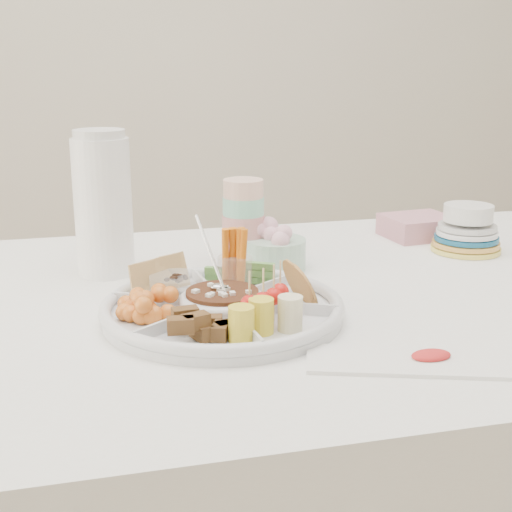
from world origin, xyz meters
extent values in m
cube|color=beige|center=(0.00, 2.00, 1.35)|extent=(4.00, 0.02, 2.70)
cube|color=white|center=(0.00, 0.00, 0.38)|extent=(1.52, 1.02, 0.76)
cylinder|color=white|center=(-0.19, -0.10, 0.78)|extent=(0.50, 0.50, 0.04)
cylinder|color=#47260F|center=(-0.19, -0.10, 0.79)|extent=(0.15, 0.15, 0.04)
cylinder|color=beige|center=(-0.09, 0.18, 0.87)|extent=(0.09, 0.09, 0.23)
cylinder|color=white|center=(-0.35, 0.19, 0.90)|extent=(0.13, 0.13, 0.28)
cylinder|color=#98B1A3|center=(-0.03, 0.14, 0.80)|extent=(0.13, 0.13, 0.09)
cube|color=#C88392|center=(0.36, 0.31, 0.78)|extent=(0.16, 0.14, 0.05)
cylinder|color=yellow|center=(0.40, 0.17, 0.80)|extent=(0.16, 0.16, 0.09)
cube|color=white|center=(0.03, -0.33, 0.76)|extent=(0.30, 0.18, 0.01)
camera|label=1|loc=(-0.39, -1.15, 1.16)|focal=50.00mm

